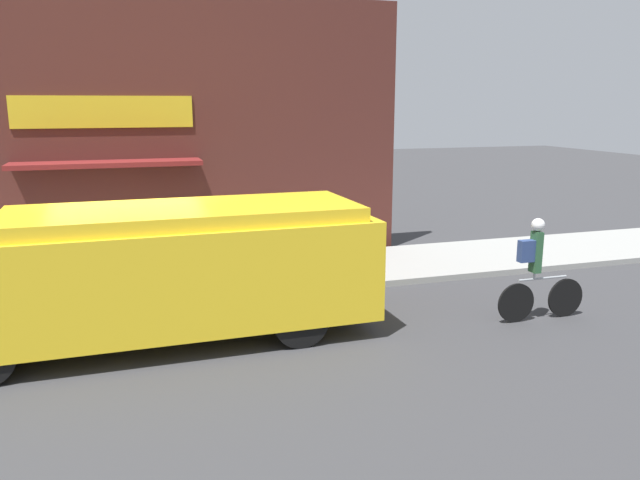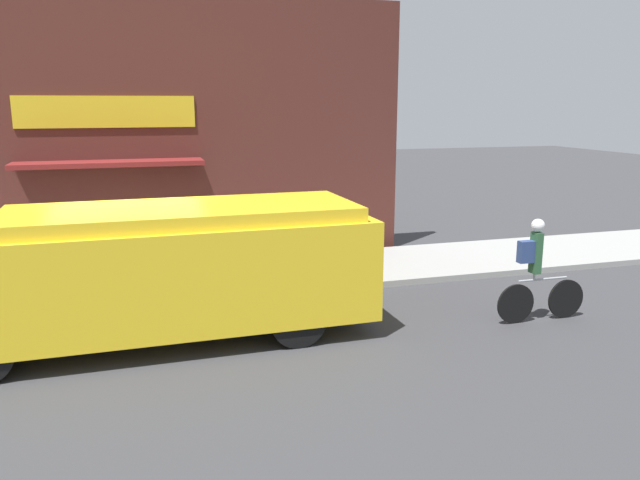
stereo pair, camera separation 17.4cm
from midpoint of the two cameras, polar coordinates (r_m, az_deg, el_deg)
ground_plane at (r=11.53m, az=-16.27°, el=-6.19°), size 70.00×70.00×0.00m
sidewalk at (r=12.85m, az=-16.38°, el=-3.98°), size 28.00×2.79×0.13m
storefront at (r=14.20m, az=-17.23°, el=9.28°), size 12.67×1.02×5.90m
school_bus at (r=9.76m, az=-13.55°, el=-2.65°), size 6.93×2.63×2.06m
cyclist at (r=10.93m, az=19.66°, el=-2.81°), size 1.64×0.22×1.75m
trash_bin at (r=12.98m, az=-9.48°, el=-1.02°), size 0.55×0.55×0.95m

